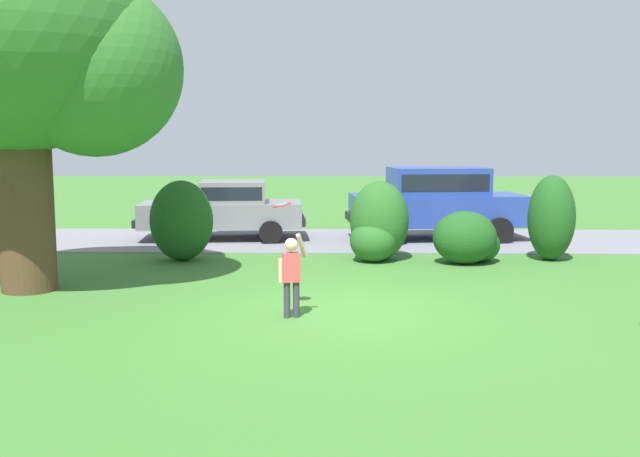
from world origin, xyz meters
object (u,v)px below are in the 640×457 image
at_px(oak_tree_large, 30,50).
at_px(parked_suv, 437,199).
at_px(child_thrower, 291,271).
at_px(parked_sedan, 225,208).
at_px(frisbee, 282,205).

height_order(oak_tree_large, parked_suv, oak_tree_large).
bearing_deg(oak_tree_large, child_thrower, -23.68).
distance_m(parked_sedan, child_thrower, 8.59).
bearing_deg(parked_suv, frisbee, -113.61).
distance_m(parked_suv, child_thrower, 9.05).
xyz_separation_m(parked_sedan, frisbee, (2.11, -7.96, 0.83)).
relative_size(parked_sedan, parked_suv, 0.93).
bearing_deg(parked_suv, parked_sedan, -178.95).
bearing_deg(oak_tree_large, parked_sedan, 69.19).
bearing_deg(parked_sedan, parked_suv, 1.05).
distance_m(oak_tree_large, frisbee, 5.42).
bearing_deg(child_thrower, oak_tree_large, 156.32).
bearing_deg(parked_suv, oak_tree_large, -141.58).
height_order(oak_tree_large, parked_sedan, oak_tree_large).
bearing_deg(frisbee, child_thrower, -64.15).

